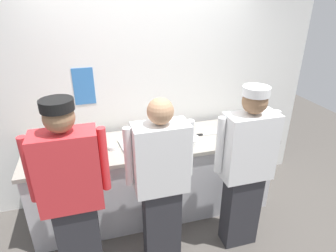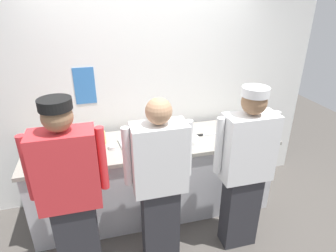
{
  "view_description": "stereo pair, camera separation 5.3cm",
  "coord_description": "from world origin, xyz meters",
  "px_view_note": "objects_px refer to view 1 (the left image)",
  "views": [
    {
      "loc": [
        -0.6,
        -2.3,
        2.39
      ],
      "look_at": [
        0.15,
        0.34,
        1.11
      ],
      "focal_mm": 30.75,
      "sensor_mm": 36.0,
      "label": 1
    },
    {
      "loc": [
        -0.55,
        -2.32,
        2.39
      ],
      "look_at": [
        0.15,
        0.34,
        1.11
      ],
      "focal_mm": 30.75,
      "sensor_mm": 36.0,
      "label": 2
    }
  ],
  "objects_px": {
    "squeeze_bottle_secondary": "(55,137)",
    "ramekin_red_sauce": "(171,145)",
    "chef_near_left": "(72,195)",
    "chefs_knife": "(204,134)",
    "chef_center": "(161,182)",
    "plate_stack_rear": "(189,139)",
    "sheet_tray": "(140,143)",
    "mixing_bowl_steel": "(74,149)",
    "ramekin_yellow_sauce": "(113,147)",
    "squeeze_bottle_primary": "(102,137)",
    "squeeze_bottle_spare": "(44,144)",
    "chef_far_right": "(246,167)",
    "plate_stack_front": "(234,133)"
  },
  "relations": [
    {
      "from": "chef_near_left",
      "to": "squeeze_bottle_secondary",
      "type": "height_order",
      "value": "chef_near_left"
    },
    {
      "from": "plate_stack_rear",
      "to": "chefs_knife",
      "type": "bearing_deg",
      "value": 24.59
    },
    {
      "from": "plate_stack_rear",
      "to": "squeeze_bottle_secondary",
      "type": "relative_size",
      "value": 1.06
    },
    {
      "from": "squeeze_bottle_secondary",
      "to": "chefs_knife",
      "type": "relative_size",
      "value": 0.74
    },
    {
      "from": "chef_near_left",
      "to": "chef_center",
      "type": "bearing_deg",
      "value": 3.27
    },
    {
      "from": "ramekin_red_sauce",
      "to": "mixing_bowl_steel",
      "type": "bearing_deg",
      "value": 173.85
    },
    {
      "from": "chef_center",
      "to": "chefs_knife",
      "type": "distance_m",
      "value": 0.95
    },
    {
      "from": "sheet_tray",
      "to": "chefs_knife",
      "type": "relative_size",
      "value": 1.47
    },
    {
      "from": "plate_stack_rear",
      "to": "squeeze_bottle_primary",
      "type": "distance_m",
      "value": 0.92
    },
    {
      "from": "chef_far_right",
      "to": "chef_center",
      "type": "bearing_deg",
      "value": 177.49
    },
    {
      "from": "ramekin_yellow_sauce",
      "to": "chefs_knife",
      "type": "bearing_deg",
      "value": 2.35
    },
    {
      "from": "chef_near_left",
      "to": "squeeze_bottle_spare",
      "type": "distance_m",
      "value": 0.85
    },
    {
      "from": "sheet_tray",
      "to": "squeeze_bottle_primary",
      "type": "bearing_deg",
      "value": 165.57
    },
    {
      "from": "plate_stack_rear",
      "to": "squeeze_bottle_secondary",
      "type": "xyz_separation_m",
      "value": [
        -1.38,
        0.31,
        0.07
      ]
    },
    {
      "from": "chef_far_right",
      "to": "squeeze_bottle_spare",
      "type": "height_order",
      "value": "chef_far_right"
    },
    {
      "from": "chef_center",
      "to": "squeeze_bottle_spare",
      "type": "height_order",
      "value": "chef_center"
    },
    {
      "from": "plate_stack_rear",
      "to": "sheet_tray",
      "type": "distance_m",
      "value": 0.54
    },
    {
      "from": "chef_far_right",
      "to": "squeeze_bottle_primary",
      "type": "bearing_deg",
      "value": 148.17
    },
    {
      "from": "ramekin_red_sauce",
      "to": "chefs_knife",
      "type": "xyz_separation_m",
      "value": [
        0.44,
        0.16,
        -0.01
      ]
    },
    {
      "from": "chef_near_left",
      "to": "mixing_bowl_steel",
      "type": "bearing_deg",
      "value": 88.96
    },
    {
      "from": "chefs_knife",
      "to": "chef_near_left",
      "type": "bearing_deg",
      "value": -153.71
    },
    {
      "from": "plate_stack_rear",
      "to": "mixing_bowl_steel",
      "type": "distance_m",
      "value": 1.19
    },
    {
      "from": "plate_stack_front",
      "to": "squeeze_bottle_primary",
      "type": "bearing_deg",
      "value": 172.92
    },
    {
      "from": "sheet_tray",
      "to": "chefs_knife",
      "type": "distance_m",
      "value": 0.75
    },
    {
      "from": "squeeze_bottle_spare",
      "to": "chef_far_right",
      "type": "bearing_deg",
      "value": -23.61
    },
    {
      "from": "chef_near_left",
      "to": "ramekin_red_sauce",
      "type": "distance_m",
      "value": 1.12
    },
    {
      "from": "squeeze_bottle_primary",
      "to": "squeeze_bottle_spare",
      "type": "relative_size",
      "value": 1.03
    },
    {
      "from": "chef_far_right",
      "to": "chefs_knife",
      "type": "bearing_deg",
      "value": 100.66
    },
    {
      "from": "ramekin_yellow_sauce",
      "to": "chef_far_right",
      "type": "bearing_deg",
      "value": -29.47
    },
    {
      "from": "squeeze_bottle_secondary",
      "to": "ramekin_red_sauce",
      "type": "distance_m",
      "value": 1.22
    },
    {
      "from": "chef_center",
      "to": "plate_stack_front",
      "type": "distance_m",
      "value": 1.15
    },
    {
      "from": "chef_near_left",
      "to": "chef_center",
      "type": "xyz_separation_m",
      "value": [
        0.74,
        0.04,
        -0.05
      ]
    },
    {
      "from": "chef_far_right",
      "to": "ramekin_yellow_sauce",
      "type": "distance_m",
      "value": 1.33
    },
    {
      "from": "squeeze_bottle_secondary",
      "to": "chefs_knife",
      "type": "distance_m",
      "value": 1.62
    },
    {
      "from": "chef_center",
      "to": "chefs_knife",
      "type": "height_order",
      "value": "chef_center"
    },
    {
      "from": "squeeze_bottle_primary",
      "to": "ramekin_yellow_sauce",
      "type": "height_order",
      "value": "squeeze_bottle_primary"
    },
    {
      "from": "plate_stack_front",
      "to": "sheet_tray",
      "type": "distance_m",
      "value": 1.07
    },
    {
      "from": "ramekin_red_sauce",
      "to": "ramekin_yellow_sauce",
      "type": "relative_size",
      "value": 0.81
    },
    {
      "from": "ramekin_yellow_sauce",
      "to": "mixing_bowl_steel",
      "type": "bearing_deg",
      "value": -178.35
    },
    {
      "from": "chef_near_left",
      "to": "plate_stack_rear",
      "type": "height_order",
      "value": "chef_near_left"
    },
    {
      "from": "mixing_bowl_steel",
      "to": "squeeze_bottle_primary",
      "type": "relative_size",
      "value": 2.07
    },
    {
      "from": "ramekin_yellow_sauce",
      "to": "ramekin_red_sauce",
      "type": "bearing_deg",
      "value": -11.16
    },
    {
      "from": "chef_near_left",
      "to": "chefs_knife",
      "type": "bearing_deg",
      "value": 26.29
    },
    {
      "from": "sheet_tray",
      "to": "squeeze_bottle_secondary",
      "type": "distance_m",
      "value": 0.89
    },
    {
      "from": "chef_center",
      "to": "squeeze_bottle_secondary",
      "type": "relative_size",
      "value": 8.13
    },
    {
      "from": "chef_center",
      "to": "sheet_tray",
      "type": "bearing_deg",
      "value": 96.06
    },
    {
      "from": "mixing_bowl_steel",
      "to": "chefs_knife",
      "type": "xyz_separation_m",
      "value": [
        1.41,
        0.05,
        -0.06
      ]
    },
    {
      "from": "sheet_tray",
      "to": "chefs_knife",
      "type": "height_order",
      "value": "sheet_tray"
    },
    {
      "from": "plate_stack_front",
      "to": "chef_near_left",
      "type": "bearing_deg",
      "value": -160.81
    },
    {
      "from": "mixing_bowl_steel",
      "to": "ramekin_yellow_sauce",
      "type": "relative_size",
      "value": 3.69
    }
  ]
}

